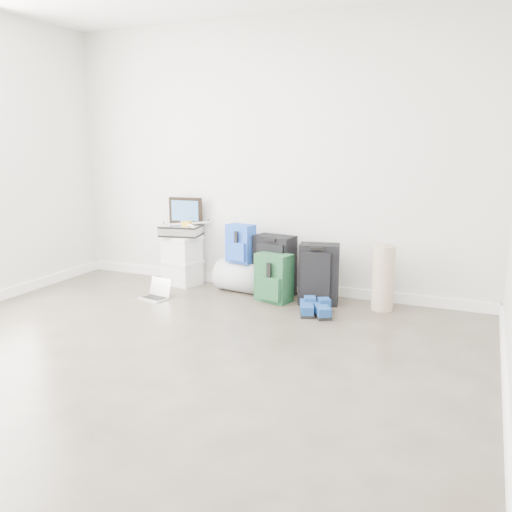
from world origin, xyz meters
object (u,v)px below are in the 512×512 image
at_px(briefcase, 181,230).
at_px(carry_on, 319,274).
at_px(duffel_bag, 242,277).
at_px(large_suitcase, 274,266).
at_px(boxes_stack, 182,260).
at_px(laptop, 157,293).

distance_m(briefcase, carry_on, 1.59).
bearing_deg(duffel_bag, large_suitcase, 11.06).
xyz_separation_m(briefcase, duffel_bag, (0.71, -0.02, -0.43)).
bearing_deg(briefcase, carry_on, -14.99).
height_order(boxes_stack, large_suitcase, large_suitcase).
distance_m(large_suitcase, laptop, 1.20).
height_order(duffel_bag, carry_on, carry_on).
bearing_deg(boxes_stack, duffel_bag, 11.46).
relative_size(large_suitcase, carry_on, 1.05).
height_order(boxes_stack, laptop, boxes_stack).
distance_m(duffel_bag, laptop, 0.87).
bearing_deg(large_suitcase, duffel_bag, -168.58).
bearing_deg(carry_on, briefcase, 163.69).
xyz_separation_m(boxes_stack, briefcase, (0.00, -0.00, 0.32)).
xyz_separation_m(boxes_stack, duffel_bag, (0.71, -0.02, -0.11)).
bearing_deg(carry_on, boxes_stack, 163.69).
bearing_deg(laptop, boxes_stack, 106.75).
xyz_separation_m(large_suitcase, carry_on, (0.49, -0.11, -0.01)).
bearing_deg(briefcase, duffel_bag, -12.11).
xyz_separation_m(duffel_bag, large_suitcase, (0.35, 0.01, 0.14)).
distance_m(carry_on, laptop, 1.60).
height_order(boxes_stack, carry_on, carry_on).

